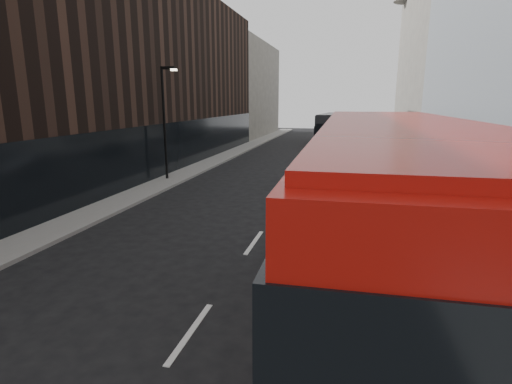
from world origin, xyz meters
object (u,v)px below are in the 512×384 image
Objects in this scene: red_bus at (391,233)px; car_c at (320,156)px; street_lamp at (165,115)px; car_a at (359,174)px; grey_bus at (332,127)px; car_b at (310,176)px.

red_bus reaches higher than car_c.
street_lamp is 0.59× the size of red_bus.
red_bus is at bearing -74.78° from car_c.
red_bus is at bearing -94.41° from car_a.
grey_bus is at bearing 97.77° from car_c.
street_lamp reaches higher than car_a.
car_b is (-3.14, 15.87, -1.91)m from red_bus.
grey_bus is 2.57× the size of car_c.
street_lamp is 9.84m from car_b.
car_b is 9.28m from car_c.
street_lamp is 13.44m from car_c.
car_c is (-3.32, 25.15, -2.03)m from red_bus.
grey_bus is at bearing 91.00° from car_a.
street_lamp is 1.52× the size of car_a.
red_bus reaches higher than car_b.
red_bus is 25.45m from car_c.
red_bus is 2.77× the size of car_c.
car_a is at bearing 89.75° from red_bus.
street_lamp is at bearing -102.90° from grey_bus.
street_lamp is at bearing 126.60° from red_bus.
grey_bus is at bearing 93.32° from car_b.
red_bus is 16.29m from car_b.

